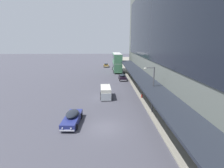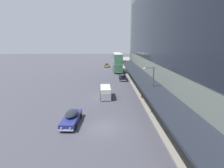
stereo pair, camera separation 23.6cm
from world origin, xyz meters
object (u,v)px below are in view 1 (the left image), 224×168
sedan_second_near (72,118)px  street_lamp (152,86)px  sedan_far_back (123,77)px  transit_bus_kerbside_front (117,62)px  vw_van (106,91)px  fire_hydrant (142,96)px  pedestrian_at_kerb (168,113)px  sedan_lead_near (106,65)px

sedan_second_near → street_lamp: size_ratio=0.80×
sedan_far_back → street_lamp: (1.90, -21.46, 3.11)m
transit_bus_kerbside_front → vw_van: (-3.74, -27.05, -2.10)m
vw_van → street_lamp: 9.95m
fire_hydrant → sedan_second_near: bearing=-138.8°
pedestrian_at_kerb → fire_hydrant: 9.27m
sedan_second_near → vw_van: size_ratio=1.11×
vw_van → sedan_second_near: bearing=-112.3°
fire_hydrant → sedan_lead_near: bearing=99.1°
vw_van → street_lamp: (6.25, -7.22, 2.78)m
transit_bus_kerbside_front → sedan_lead_near: bearing=108.8°
sedan_lead_near → fire_hydrant: sedan_lead_near is taller
sedan_lead_near → sedan_far_back: 23.75m
transit_bus_kerbside_front → fire_hydrant: transit_bus_kerbside_front is taller
sedan_lead_near → sedan_second_near: size_ratio=0.91×
street_lamp → sedan_lead_near: bearing=97.7°
sedan_far_back → vw_van: bearing=-107.0°
vw_van → street_lamp: size_ratio=0.73×
sedan_second_near → fire_hydrant: 13.79m
fire_hydrant → pedestrian_at_kerb: bearing=-81.1°
transit_bus_kerbside_front → vw_van: transit_bus_kerbside_front is taller
sedan_far_back → sedan_second_near: bearing=-109.2°
sedan_second_near → fire_hydrant: size_ratio=7.28×
street_lamp → transit_bus_kerbside_front: bearing=94.2°
sedan_second_near → vw_van: 10.73m
sedan_lead_near → vw_van: bearing=-90.2°
pedestrian_at_kerb → sedan_far_back: bearing=98.0°
vw_van → street_lamp: street_lamp is taller
sedan_second_near → street_lamp: (10.32, 2.70, 3.14)m
sedan_second_near → transit_bus_kerbside_front: bearing=78.1°
sedan_lead_near → fire_hydrant: 38.95m
sedan_second_near → sedan_far_back: size_ratio=1.12×
sedan_lead_near → pedestrian_at_kerb: size_ratio=2.49×
pedestrian_at_kerb → street_lamp: 4.13m
sedan_far_back → fire_hydrant: bearing=-82.6°
street_lamp → sedan_far_back: bearing=95.1°
sedan_far_back → vw_van: vw_van is taller
transit_bus_kerbside_front → sedan_far_back: bearing=-87.3°
pedestrian_at_kerb → fire_hydrant: (-1.42, 9.13, -0.69)m
sedan_lead_near → sedan_second_near: (-4.22, -47.54, -0.00)m
transit_bus_kerbside_front → sedan_lead_near: transit_bus_kerbside_front is taller
sedan_second_near → pedestrian_at_kerb: pedestrian_at_kerb is taller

